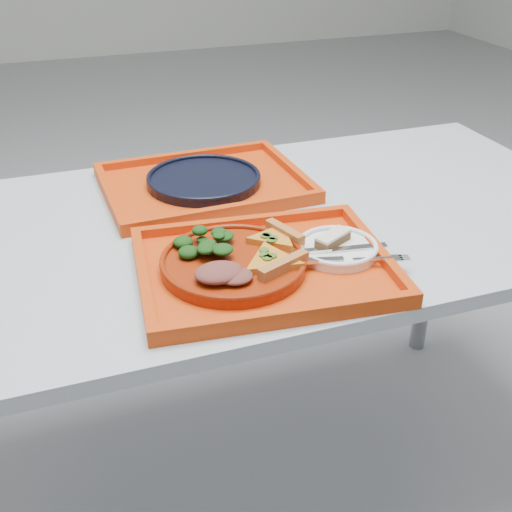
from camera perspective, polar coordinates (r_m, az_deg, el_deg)
name	(u,v)px	position (r m, az deg, el deg)	size (l,w,h in m)	color
ground	(246,471)	(1.81, -0.87, -18.56)	(10.00, 10.00, 0.00)	gray
table	(244,252)	(1.38, -1.09, 0.36)	(1.60, 0.80, 0.75)	#989FAB
tray_main	(264,269)	(1.16, 0.72, -1.19)	(0.45, 0.35, 0.01)	#C4370A
tray_far	(204,186)	(1.49, -4.64, 6.21)	(0.45, 0.35, 0.01)	#C4370A
dinner_plate	(233,265)	(1.15, -2.03, -0.78)	(0.26, 0.26, 0.02)	maroon
side_plate	(337,250)	(1.20, 7.22, 0.54)	(0.15, 0.15, 0.01)	white
navy_plate	(204,181)	(1.49, -4.66, 6.70)	(0.26, 0.26, 0.02)	black
pizza_slice_a	(272,259)	(1.13, 1.40, -0.24)	(0.12, 0.11, 0.02)	gold
pizza_slice_b	(274,237)	(1.20, 1.60, 1.74)	(0.11, 0.09, 0.02)	gold
salad_heap	(205,239)	(1.16, -4.55, 1.48)	(0.09, 0.08, 0.05)	black
meat_portion	(219,273)	(1.08, -3.31, -1.49)	(0.08, 0.07, 0.03)	brown
dessert_bar	(333,239)	(1.21, 6.85, 1.55)	(0.08, 0.06, 0.02)	#542E1C
knife	(339,249)	(1.19, 7.37, 0.66)	(0.18, 0.02, 0.01)	silver
fork	(352,259)	(1.16, 8.50, -0.28)	(0.18, 0.02, 0.01)	silver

